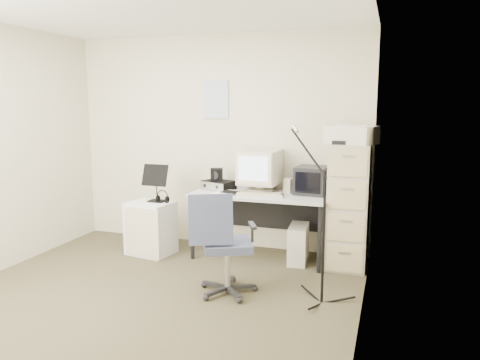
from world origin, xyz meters
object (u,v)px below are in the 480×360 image
(filing_cabinet, at_px, (349,205))
(desk, at_px, (261,225))
(side_cart, at_px, (151,228))
(office_chair, at_px, (227,243))

(filing_cabinet, distance_m, desk, 0.99)
(filing_cabinet, bearing_deg, side_cart, -171.98)
(office_chair, relative_size, side_cart, 1.57)
(filing_cabinet, xyz_separation_m, office_chair, (-0.96, -1.10, -0.18))
(side_cart, bearing_deg, office_chair, -23.56)
(office_chair, bearing_deg, side_cart, 120.94)
(side_cart, bearing_deg, desk, 22.40)
(desk, distance_m, side_cart, 1.26)
(filing_cabinet, xyz_separation_m, desk, (-0.95, -0.03, -0.29))
(desk, xyz_separation_m, side_cart, (-1.23, -0.28, -0.07))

